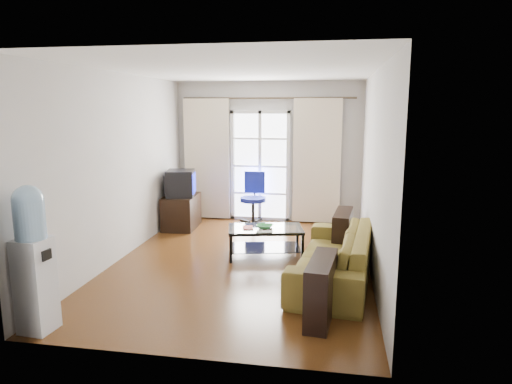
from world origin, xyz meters
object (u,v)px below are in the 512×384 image
coffee_table (265,238)px  task_chair (253,209)px  tv_stand (181,212)px  water_cooler (33,256)px  sofa (334,255)px  crt_tv (180,183)px

coffee_table → task_chair: 1.91m
tv_stand → water_cooler: 4.08m
sofa → task_chair: task_chair is taller
tv_stand → water_cooler: water_cooler is taller
tv_stand → crt_tv: 0.55m
sofa → crt_tv: 3.54m
sofa → task_chair: size_ratio=2.35×
tv_stand → crt_tv: bearing=-92.7°
coffee_table → water_cooler: size_ratio=0.81×
tv_stand → task_chair: size_ratio=0.83×
water_cooler → tv_stand: bearing=93.6°
task_chair → coffee_table: bearing=-76.0°
tv_stand → task_chair: (1.27, 0.47, -0.01)m
sofa → task_chair: bearing=-143.5°
tv_stand → coffee_table: bearing=-40.6°
coffee_table → tv_stand: tv_stand is taller
tv_stand → water_cooler: size_ratio=0.56×
sofa → tv_stand: bearing=-121.3°
coffee_table → crt_tv: 2.29m
sofa → coffee_table: (-1.01, 0.79, -0.04)m
tv_stand → task_chair: task_chair is taller
tv_stand → water_cooler: bearing=-94.5°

